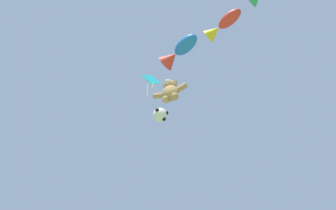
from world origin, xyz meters
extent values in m
ellipsoid|color=tan|center=(0.22, 4.87, 13.41)|extent=(0.90, 0.76, 1.09)
sphere|color=tan|center=(0.22, 4.87, 14.22)|extent=(0.75, 0.75, 0.75)
sphere|color=beige|center=(0.22, 4.55, 14.16)|extent=(0.32, 0.32, 0.32)
sphere|color=tan|center=(-0.05, 4.87, 14.51)|extent=(0.31, 0.31, 0.31)
cylinder|color=tan|center=(-0.44, 4.87, 13.60)|extent=(0.65, 0.29, 0.51)
sphere|color=tan|center=(-0.03, 4.87, 12.89)|extent=(0.41, 0.41, 0.41)
sphere|color=tan|center=(0.49, 4.87, 14.51)|extent=(0.31, 0.31, 0.31)
cylinder|color=tan|center=(0.87, 4.87, 13.60)|extent=(0.65, 0.29, 0.51)
sphere|color=tan|center=(0.46, 4.87, 12.89)|extent=(0.41, 0.41, 0.41)
sphere|color=white|center=(-0.43, 5.14, 12.06)|extent=(0.72, 0.72, 0.72)
sphere|color=black|center=(-0.10, 5.14, 12.06)|extent=(0.20, 0.20, 0.20)
sphere|color=black|center=(-0.51, 5.37, 12.30)|extent=(0.20, 0.20, 0.20)
sphere|color=black|center=(-0.43, 4.82, 12.01)|extent=(0.20, 0.20, 0.20)
sphere|color=black|center=(-0.28, 5.26, 11.79)|extent=(0.20, 0.20, 0.20)
ellipsoid|color=blue|center=(1.74, 3.45, 15.68)|extent=(1.73, 1.34, 0.70)
cone|color=red|center=(0.63, 3.89, 15.68)|extent=(1.17, 1.27, 1.03)
sphere|color=black|center=(2.19, 3.26, 15.86)|extent=(0.18, 0.18, 0.18)
ellipsoid|color=red|center=(4.42, 3.03, 15.86)|extent=(1.55, 1.12, 0.58)
cone|color=yellow|center=(3.40, 3.41, 15.86)|extent=(1.02, 1.06, 0.85)
sphere|color=black|center=(4.84, 2.88, 16.02)|extent=(0.15, 0.15, 0.15)
cube|color=#19ADB2|center=(-1.42, 5.48, 17.75)|extent=(1.03, 1.09, 1.49)
cylinder|color=yellow|center=(-1.60, 5.51, 16.43)|extent=(0.03, 0.24, 1.70)
cylinder|color=yellow|center=(-1.23, 5.48, 16.63)|extent=(0.03, 0.18, 1.29)
camera|label=1|loc=(2.46, -1.04, 1.27)|focal=28.00mm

